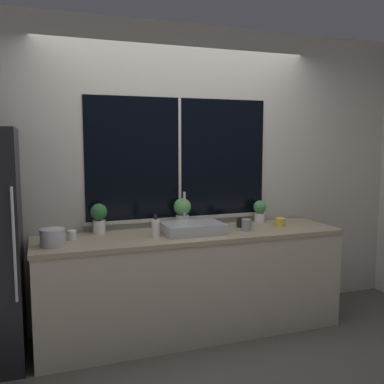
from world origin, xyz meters
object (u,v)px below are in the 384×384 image
potted_plant_center (182,211)px  kettle (53,237)px  soap_bottle (156,228)px  mug_yellow (280,222)px  potted_plant_left (99,216)px  mug_grey (246,225)px  mug_black (241,223)px  mug_white (72,235)px  potted_plant_right (260,210)px  sink (192,228)px

potted_plant_center → kettle: potted_plant_center is taller
soap_bottle → mug_yellow: size_ratio=1.92×
potted_plant_left → mug_yellow: 1.62m
potted_plant_left → kettle: (-0.38, -0.33, -0.07)m
potted_plant_left → soap_bottle: size_ratio=1.39×
mug_grey → mug_black: 0.16m
potted_plant_left → soap_bottle: potted_plant_left is taller
potted_plant_left → mug_grey: (1.22, -0.32, -0.09)m
potted_plant_left → potted_plant_center: 0.74m
mug_yellow → mug_white: bearing=177.5°
potted_plant_center → potted_plant_right: 0.78m
sink → potted_plant_right: (0.78, 0.26, 0.07)m
mug_white → mug_yellow: bearing=-2.5°
potted_plant_center → soap_bottle: bearing=-138.4°
sink → soap_bottle: bearing=-174.3°
potted_plant_left → mug_yellow: (1.60, -0.25, -0.11)m
mug_black → sink: bearing=-169.3°
mug_white → kettle: 0.22m
sink → potted_plant_left: sink is taller
mug_white → potted_plant_left: bearing=36.3°
potted_plant_center → mug_white: 1.00m
potted_plant_center → mug_black: bearing=-17.2°
sink → mug_black: bearing=10.7°
soap_bottle → mug_white: 0.66m
potted_plant_center → mug_yellow: (0.86, -0.25, -0.11)m
mug_black → potted_plant_right: bearing=30.4°
mug_yellow → mug_black: bearing=164.5°
potted_plant_left → mug_black: (1.25, -0.16, -0.11)m
sink → potted_plant_center: size_ratio=1.86×
mug_yellow → kettle: kettle is taller
mug_grey → mug_white: (-1.46, 0.14, -0.01)m
mug_yellow → kettle: 1.98m
soap_bottle → mug_black: size_ratio=2.05×
mug_grey → mug_black: mug_grey is taller
sink → potted_plant_right: 0.83m
kettle → sink: bearing=4.0°
soap_bottle → kettle: bearing=-176.7°
sink → soap_bottle: size_ratio=2.73×
potted_plant_right → mug_white: 1.77m
kettle → mug_grey: bearing=0.6°
potted_plant_right → mug_yellow: bearing=-73.8°
sink → mug_black: size_ratio=5.59×
potted_plant_center → potted_plant_right: bearing=0.0°
soap_bottle → mug_grey: soap_bottle is taller
mug_black → kettle: kettle is taller
mug_black → soap_bottle: bearing=-171.2°
potted_plant_left → soap_bottle: bearing=-34.7°
soap_bottle → mug_grey: size_ratio=1.82×
mug_yellow → mug_grey: mug_grey is taller
kettle → potted_plant_center: bearing=16.6°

